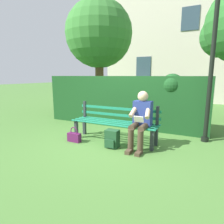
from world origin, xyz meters
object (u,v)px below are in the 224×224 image
Objects in this scene: handbag at (74,137)px; lamp_post at (214,45)px; person_seated at (141,118)px; tree at (97,36)px; backpack at (112,139)px; park_bench at (115,122)px.

handbag is 3.65m from lamp_post.
person_seated is 0.26× the size of tree.
backpack is 0.11× the size of lamp_post.
park_bench is 0.57× the size of lamp_post.
tree reaches higher than park_bench.
person_seated is 1.60m from handbag.
handbag is at bearing 12.47° from person_seated.
backpack is (0.53, 0.26, -0.45)m from person_seated.
tree reaches higher than lamp_post.
lamp_post reaches higher than park_bench.
person_seated is (-0.67, 0.17, 0.20)m from park_bench.
tree is at bearing -29.51° from lamp_post.
park_bench is 2.70m from lamp_post.
tree reaches higher than backpack.
person_seated is 5.25m from tree.
tree is at bearing -54.01° from park_bench.
park_bench reaches higher than backpack.
park_bench is 5.33× the size of backpack.
tree is 5.37m from backpack.
person_seated reaches higher than handbag.
handbag is (0.94, 0.07, -0.07)m from backpack.
tree is (2.41, -3.31, 2.66)m from park_bench.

